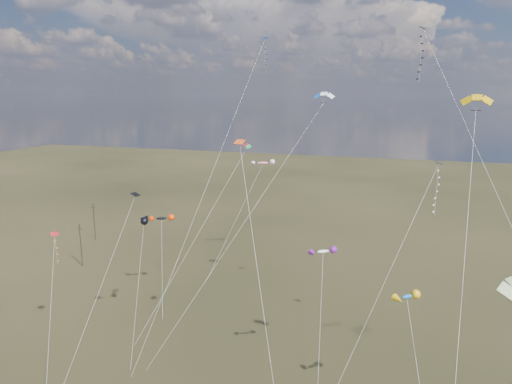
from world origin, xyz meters
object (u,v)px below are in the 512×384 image
(diamond_black_high, at_px, (433,79))
(novelty_black_orange, at_px, (162,219))
(utility_pole_near, at_px, (81,245))
(utility_pole_far, at_px, (94,221))
(parafoil_yellow, at_px, (477,100))

(diamond_black_high, distance_m, novelty_black_orange, 42.01)
(utility_pole_near, height_order, utility_pole_far, same)
(utility_pole_far, bearing_deg, parafoil_yellow, -29.86)
(diamond_black_high, relative_size, parafoil_yellow, 1.22)
(utility_pole_near, distance_m, diamond_black_high, 65.64)
(parafoil_yellow, xyz_separation_m, novelty_black_orange, (-39.44, 18.57, -17.77))
(utility_pole_far, xyz_separation_m, novelty_black_orange, (29.20, -20.84, 8.64))
(utility_pole_near, xyz_separation_m, novelty_black_orange, (21.20, -6.84, 8.64))
(diamond_black_high, xyz_separation_m, parafoil_yellow, (2.90, -12.66, -2.08))
(utility_pole_near, height_order, novelty_black_orange, novelty_black_orange)
(diamond_black_high, height_order, novelty_black_orange, diamond_black_high)
(diamond_black_high, height_order, parafoil_yellow, diamond_black_high)
(diamond_black_high, bearing_deg, novelty_black_orange, 170.80)
(utility_pole_near, distance_m, parafoil_yellow, 70.86)
(novelty_black_orange, bearing_deg, utility_pole_near, 162.12)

